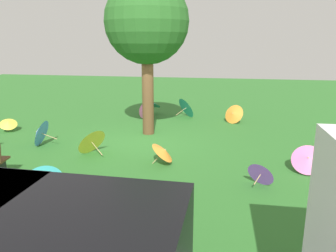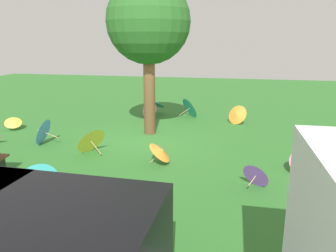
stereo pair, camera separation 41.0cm
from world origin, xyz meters
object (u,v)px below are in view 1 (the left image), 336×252
at_px(parasol_pink_0, 308,159).
at_px(parasol_teal_2, 43,180).
at_px(parasol_orange_1, 233,114).
at_px(parasol_purple_0, 262,173).
at_px(parasol_yellow_3, 8,123).
at_px(parasol_blue_0, 39,132).
at_px(parasol_orange_5, 164,151).
at_px(parasol_teal_1, 153,104).
at_px(shade_tree, 147,23).
at_px(parasol_pink_1, 145,110).
at_px(parasol_teal_0, 188,107).
at_px(parasol_yellow_1, 91,141).

relative_size(parasol_pink_0, parasol_teal_2, 0.87).
bearing_deg(parasol_orange_1, parasol_teal_2, 62.36).
distance_m(parasol_purple_0, parasol_yellow_3, 9.29).
height_order(parasol_blue_0, parasol_orange_5, parasol_blue_0).
relative_size(parasol_yellow_3, parasol_orange_5, 1.17).
xyz_separation_m(parasol_blue_0, parasol_teal_1, (-2.49, -5.24, 0.05)).
distance_m(shade_tree, parasol_blue_0, 5.00).
height_order(parasol_pink_0, parasol_orange_5, parasol_pink_0).
bearing_deg(parasol_pink_0, parasol_orange_1, -70.81).
bearing_deg(parasol_pink_1, parasol_purple_0, 124.99).
height_order(shade_tree, parasol_yellow_3, shade_tree).
relative_size(parasol_pink_0, parasol_teal_1, 0.98).
height_order(parasol_pink_0, parasol_pink_1, parasol_pink_1).
bearing_deg(shade_tree, parasol_orange_5, 111.08).
bearing_deg(parasol_yellow_3, parasol_teal_2, 131.55).
bearing_deg(parasol_yellow_3, parasol_blue_0, 146.95).
relative_size(parasol_pink_1, parasol_teal_0, 0.76).
bearing_deg(parasol_yellow_1, shade_tree, -114.52).
bearing_deg(parasol_teal_1, parasol_orange_1, 163.69).
relative_size(parasol_pink_0, parasol_yellow_1, 0.88).
distance_m(parasol_pink_1, parasol_orange_1, 3.72).
xyz_separation_m(parasol_yellow_1, parasol_yellow_3, (3.99, -1.82, -0.09)).
bearing_deg(parasol_orange_1, parasol_orange_5, 69.55).
xyz_separation_m(parasol_purple_0, parasol_orange_5, (2.47, -0.92, 0.06)).
bearing_deg(parasol_pink_0, parasol_pink_1, -43.36).
bearing_deg(parasol_yellow_1, parasol_teal_1, -95.56).
bearing_deg(parasol_yellow_1, parasol_yellow_3, -24.50).
height_order(parasol_teal_0, parasol_yellow_1, parasol_teal_0).
distance_m(parasol_teal_0, parasol_teal_2, 8.51).
xyz_separation_m(parasol_pink_0, parasol_orange_5, (3.67, 0.01, -0.02)).
relative_size(parasol_pink_0, parasol_yellow_3, 1.12).
xyz_separation_m(parasol_yellow_3, parasol_teal_2, (-4.19, 4.73, 0.12)).
height_order(shade_tree, parasol_pink_0, shade_tree).
xyz_separation_m(parasol_blue_0, parasol_teal_2, (-2.13, 3.39, 0.01)).
height_order(parasol_purple_0, parasol_pink_0, parasol_pink_0).
distance_m(parasol_purple_0, parasol_teal_0, 7.18).
height_order(parasol_purple_0, parasol_yellow_3, parasol_purple_0).
height_order(parasol_teal_1, parasol_yellow_3, parasol_teal_1).
bearing_deg(parasol_orange_5, parasol_purple_0, 159.52).
xyz_separation_m(parasol_orange_1, parasol_yellow_3, (8.16, 2.84, -0.06)).
height_order(parasol_blue_0, parasol_orange_1, parasol_blue_0).
height_order(parasol_purple_0, parasol_yellow_1, parasol_yellow_1).
height_order(parasol_teal_0, parasol_orange_1, parasol_teal_0).
height_order(shade_tree, parasol_orange_1, shade_tree).
bearing_deg(parasol_pink_1, parasol_pink_0, 136.64).
height_order(parasol_pink_0, parasol_yellow_3, parasol_pink_0).
bearing_deg(parasol_orange_1, parasol_teal_0, -19.57).
relative_size(parasol_pink_0, parasol_pink_1, 1.11).
bearing_deg(parasol_yellow_1, parasol_orange_5, 169.08).
xyz_separation_m(shade_tree, parasol_orange_5, (-1.13, 2.93, -3.46)).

